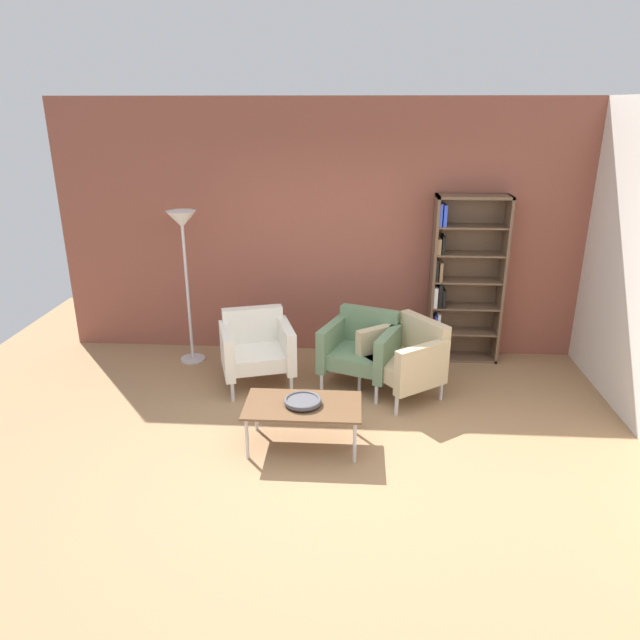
{
  "coord_description": "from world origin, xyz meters",
  "views": [
    {
      "loc": [
        0.25,
        -4.21,
        2.81
      ],
      "look_at": [
        -0.07,
        0.84,
        0.95
      ],
      "focal_mm": 32.95,
      "sensor_mm": 36.0,
      "label": 1
    }
  ],
  "objects_px": {
    "decorative_bowl": "(303,401)",
    "coffee_table_low": "(303,408)",
    "bookshelf_tall": "(461,282)",
    "armchair_near_window": "(256,347)",
    "floor_lamp_torchiere": "(183,238)",
    "armchair_by_bookshelf": "(406,357)",
    "armchair_corner_red": "(362,348)"
  },
  "relations": [
    {
      "from": "armchair_corner_red",
      "to": "armchair_by_bookshelf",
      "type": "height_order",
      "value": "same"
    },
    {
      "from": "coffee_table_low",
      "to": "armchair_by_bookshelf",
      "type": "relative_size",
      "value": 1.06
    },
    {
      "from": "bookshelf_tall",
      "to": "armchair_near_window",
      "type": "relative_size",
      "value": 2.18
    },
    {
      "from": "coffee_table_low",
      "to": "armchair_near_window",
      "type": "height_order",
      "value": "armchair_near_window"
    },
    {
      "from": "coffee_table_low",
      "to": "floor_lamp_torchiere",
      "type": "height_order",
      "value": "floor_lamp_torchiere"
    },
    {
      "from": "armchair_corner_red",
      "to": "armchair_near_window",
      "type": "xyz_separation_m",
      "value": [
        -1.11,
        -0.06,
        0.0
      ]
    },
    {
      "from": "coffee_table_low",
      "to": "armchair_corner_red",
      "type": "relative_size",
      "value": 1.12
    },
    {
      "from": "bookshelf_tall",
      "to": "armchair_corner_red",
      "type": "distance_m",
      "value": 1.45
    },
    {
      "from": "bookshelf_tall",
      "to": "armchair_corner_red",
      "type": "relative_size",
      "value": 2.13
    },
    {
      "from": "coffee_table_low",
      "to": "decorative_bowl",
      "type": "xyz_separation_m",
      "value": [
        -0.0,
        0.0,
        0.07
      ]
    },
    {
      "from": "bookshelf_tall",
      "to": "coffee_table_low",
      "type": "xyz_separation_m",
      "value": [
        -1.61,
        -2.02,
        -0.56
      ]
    },
    {
      "from": "bookshelf_tall",
      "to": "armchair_by_bookshelf",
      "type": "relative_size",
      "value": 2.01
    },
    {
      "from": "floor_lamp_torchiere",
      "to": "armchair_corner_red",
      "type": "bearing_deg",
      "value": -14.16
    },
    {
      "from": "armchair_near_window",
      "to": "floor_lamp_torchiere",
      "type": "xyz_separation_m",
      "value": [
        -0.86,
        0.55,
        1.03
      ]
    },
    {
      "from": "decorative_bowl",
      "to": "armchair_near_window",
      "type": "relative_size",
      "value": 0.37
    },
    {
      "from": "armchair_by_bookshelf",
      "to": "decorative_bowl",
      "type": "bearing_deg",
      "value": -78.93
    },
    {
      "from": "armchair_near_window",
      "to": "armchair_by_bookshelf",
      "type": "bearing_deg",
      "value": -22.89
    },
    {
      "from": "coffee_table_low",
      "to": "armchair_by_bookshelf",
      "type": "distance_m",
      "value": 1.41
    },
    {
      "from": "bookshelf_tall",
      "to": "armchair_by_bookshelf",
      "type": "height_order",
      "value": "bookshelf_tall"
    },
    {
      "from": "bookshelf_tall",
      "to": "armchair_corner_red",
      "type": "bearing_deg",
      "value": -145.0
    },
    {
      "from": "armchair_corner_red",
      "to": "armchair_by_bookshelf",
      "type": "bearing_deg",
      "value": -3.7
    },
    {
      "from": "decorative_bowl",
      "to": "coffee_table_low",
      "type": "bearing_deg",
      "value": -18.43
    },
    {
      "from": "bookshelf_tall",
      "to": "armchair_near_window",
      "type": "xyz_separation_m",
      "value": [
        -2.21,
        -0.83,
        -0.51
      ]
    },
    {
      "from": "coffee_table_low",
      "to": "armchair_corner_red",
      "type": "distance_m",
      "value": 1.34
    },
    {
      "from": "coffee_table_low",
      "to": "bookshelf_tall",
      "type": "bearing_deg",
      "value": 51.42
    },
    {
      "from": "coffee_table_low",
      "to": "floor_lamp_torchiere",
      "type": "relative_size",
      "value": 0.57
    },
    {
      "from": "bookshelf_tall",
      "to": "armchair_corner_red",
      "type": "xyz_separation_m",
      "value": [
        -1.11,
        -0.77,
        -0.51
      ]
    },
    {
      "from": "armchair_near_window",
      "to": "armchair_by_bookshelf",
      "type": "height_order",
      "value": "same"
    },
    {
      "from": "armchair_near_window",
      "to": "floor_lamp_torchiere",
      "type": "distance_m",
      "value": 1.45
    },
    {
      "from": "armchair_corner_red",
      "to": "armchair_near_window",
      "type": "bearing_deg",
      "value": -156.08
    },
    {
      "from": "bookshelf_tall",
      "to": "coffee_table_low",
      "type": "distance_m",
      "value": 2.64
    },
    {
      "from": "bookshelf_tall",
      "to": "floor_lamp_torchiere",
      "type": "height_order",
      "value": "bookshelf_tall"
    }
  ]
}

